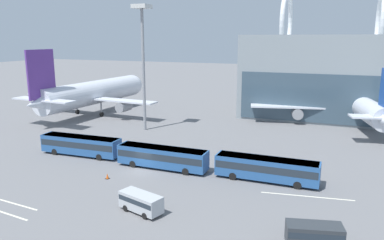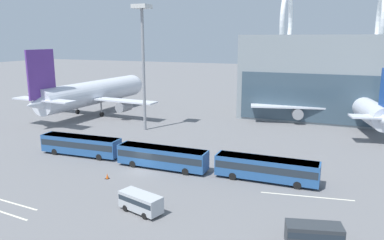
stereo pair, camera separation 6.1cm
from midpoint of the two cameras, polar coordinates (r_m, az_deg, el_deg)
name	(u,v)px [view 2 (the right image)]	position (r m, az deg, el deg)	size (l,w,h in m)	color
ground_plane	(141,171)	(53.71, -7.76, -7.74)	(440.00, 440.00, 0.00)	slate
airliner_at_gate_near	(91,93)	(94.05, -15.08, 3.99)	(36.72, 39.73, 16.11)	silver
airliner_at_gate_far	(358,105)	(87.66, 24.04, 2.16)	(45.01, 41.17, 13.23)	silver
shuttle_bus_0	(81,144)	(62.24, -16.56, -3.55)	(13.50, 3.29, 3.09)	#285693
shuttle_bus_1	(162,156)	(53.96, -4.53, -5.51)	(13.40, 2.82, 3.09)	#285693
shuttle_bus_2	(266,168)	(50.12, 11.29, -7.14)	(13.40, 2.82, 3.09)	#285693
service_van_foreground	(314,234)	(36.50, 18.12, -16.18)	(5.26, 3.17, 2.22)	#2D3338
service_van_crossing	(141,201)	(41.44, -7.79, -12.17)	(5.38, 3.26, 2.09)	#B2B7BC
floodlight_mast	(143,42)	(74.94, -7.50, 11.74)	(3.07, 3.07, 24.63)	gray
lane_stripe_0	(307,196)	(47.31, 17.12, -11.05)	(10.73, 0.25, 0.01)	silver
lane_stripe_1	(124,150)	(63.83, -10.30, -4.54)	(9.77, 0.25, 0.01)	silver
lane_stripe_2	(16,204)	(47.75, -25.23, -11.50)	(6.79, 0.25, 0.01)	silver
traffic_cone_0	(107,176)	(51.70, -12.76, -8.34)	(0.53, 0.53, 0.73)	black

